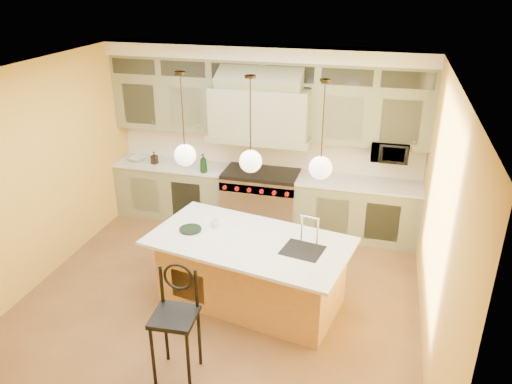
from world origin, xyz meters
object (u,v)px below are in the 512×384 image
(range, at_px, (261,199))
(kitchen_island, at_px, (251,270))
(counter_stool, at_px, (176,317))
(microwave, at_px, (390,151))

(range, xyz_separation_m, kitchen_island, (0.40, -2.07, -0.01))
(range, distance_m, counter_stool, 3.47)
(range, bearing_deg, kitchen_island, -78.92)
(range, distance_m, microwave, 2.18)
(range, bearing_deg, counter_stool, -90.07)
(range, height_order, microwave, microwave)
(microwave, bearing_deg, range, -176.88)
(kitchen_island, distance_m, microwave, 2.84)
(counter_stool, height_order, microwave, microwave)
(kitchen_island, xyz_separation_m, microwave, (1.55, 2.17, 0.98))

